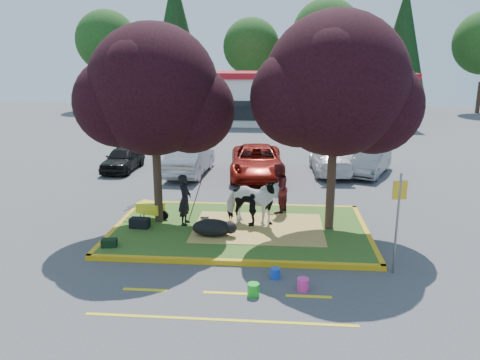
# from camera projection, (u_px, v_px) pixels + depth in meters

# --- Properties ---
(ground) EXTENTS (90.00, 90.00, 0.00)m
(ground) POSITION_uv_depth(u_px,v_px,m) (240.00, 231.00, 15.38)
(ground) COLOR #424244
(ground) RESTS_ON ground
(median_island) EXTENTS (8.00, 5.00, 0.15)m
(median_island) POSITION_uv_depth(u_px,v_px,m) (240.00, 229.00, 15.36)
(median_island) COLOR #305319
(median_island) RESTS_ON ground
(curb_near) EXTENTS (8.30, 0.16, 0.15)m
(curb_near) POSITION_uv_depth(u_px,v_px,m) (232.00, 262.00, 12.87)
(curb_near) COLOR gold
(curb_near) RESTS_ON ground
(curb_far) EXTENTS (8.30, 0.16, 0.15)m
(curb_far) POSITION_uv_depth(u_px,v_px,m) (246.00, 206.00, 17.85)
(curb_far) COLOR gold
(curb_far) RESTS_ON ground
(curb_left) EXTENTS (0.16, 5.30, 0.15)m
(curb_left) POSITION_uv_depth(u_px,v_px,m) (119.00, 226.00, 15.69)
(curb_left) COLOR gold
(curb_left) RESTS_ON ground
(curb_right) EXTENTS (0.16, 5.30, 0.15)m
(curb_right) POSITION_uv_depth(u_px,v_px,m) (366.00, 233.00, 15.03)
(curb_right) COLOR gold
(curb_right) RESTS_ON ground
(straw_bedding) EXTENTS (4.20, 3.00, 0.01)m
(straw_bedding) POSITION_uv_depth(u_px,v_px,m) (258.00, 228.00, 15.29)
(straw_bedding) COLOR tan
(straw_bedding) RESTS_ON median_island
(tree_purple_left) EXTENTS (5.06, 4.20, 6.51)m
(tree_purple_left) POSITION_uv_depth(u_px,v_px,m) (154.00, 96.00, 14.88)
(tree_purple_left) COLOR black
(tree_purple_left) RESTS_ON median_island
(tree_purple_right) EXTENTS (5.30, 4.40, 6.82)m
(tree_purple_right) POSITION_uv_depth(u_px,v_px,m) (336.00, 91.00, 14.17)
(tree_purple_right) COLOR black
(tree_purple_right) RESTS_ON median_island
(fire_lane_stripe_a) EXTENTS (1.10, 0.12, 0.01)m
(fire_lane_stripe_a) POSITION_uv_depth(u_px,v_px,m) (145.00, 290.00, 11.49)
(fire_lane_stripe_a) COLOR yellow
(fire_lane_stripe_a) RESTS_ON ground
(fire_lane_stripe_b) EXTENTS (1.10, 0.12, 0.01)m
(fire_lane_stripe_b) POSITION_uv_depth(u_px,v_px,m) (226.00, 293.00, 11.33)
(fire_lane_stripe_b) COLOR yellow
(fire_lane_stripe_b) RESTS_ON ground
(fire_lane_stripe_c) EXTENTS (1.10, 0.12, 0.01)m
(fire_lane_stripe_c) POSITION_uv_depth(u_px,v_px,m) (309.00, 296.00, 11.16)
(fire_lane_stripe_c) COLOR yellow
(fire_lane_stripe_c) RESTS_ON ground
(fire_lane_long) EXTENTS (6.00, 0.10, 0.01)m
(fire_lane_long) POSITION_uv_depth(u_px,v_px,m) (219.00, 320.00, 10.17)
(fire_lane_long) COLOR yellow
(fire_lane_long) RESTS_ON ground
(retail_building) EXTENTS (20.40, 8.40, 4.40)m
(retail_building) POSITION_uv_depth(u_px,v_px,m) (289.00, 97.00, 41.64)
(retail_building) COLOR silver
(retail_building) RESTS_ON ground
(treeline) EXTENTS (46.58, 7.80, 14.63)m
(treeline) POSITION_uv_depth(u_px,v_px,m) (281.00, 37.00, 49.62)
(treeline) COLOR black
(treeline) RESTS_ON ground
(cow) EXTENTS (2.07, 1.29, 1.63)m
(cow) POSITION_uv_depth(u_px,v_px,m) (252.00, 202.00, 15.33)
(cow) COLOR white
(cow) RESTS_ON median_island
(calf) EXTENTS (1.42, 1.15, 0.54)m
(calf) POSITION_uv_depth(u_px,v_px,m) (212.00, 228.00, 14.53)
(calf) COLOR black
(calf) RESTS_ON median_island
(handler) EXTENTS (0.45, 0.65, 1.69)m
(handler) POSITION_uv_depth(u_px,v_px,m) (185.00, 200.00, 15.45)
(handler) COLOR black
(handler) RESTS_ON median_island
(visitor_a) EXTENTS (0.95, 1.06, 1.80)m
(visitor_a) POSITION_uv_depth(u_px,v_px,m) (278.00, 188.00, 16.60)
(visitor_a) COLOR #471419
(visitor_a) RESTS_ON median_island
(visitor_b) EXTENTS (0.34, 0.67, 1.10)m
(visitor_b) POSITION_uv_depth(u_px,v_px,m) (252.00, 210.00, 15.36)
(visitor_b) COLOR black
(visitor_b) RESTS_ON median_island
(wheelbarrow) EXTENTS (1.54, 0.78, 0.58)m
(wheelbarrow) POSITION_uv_depth(u_px,v_px,m) (151.00, 208.00, 16.02)
(wheelbarrow) COLOR black
(wheelbarrow) RESTS_ON median_island
(gear_bag_dark) EXTENTS (0.66, 0.40, 0.32)m
(gear_bag_dark) POSITION_uv_depth(u_px,v_px,m) (140.00, 223.00, 15.27)
(gear_bag_dark) COLOR black
(gear_bag_dark) RESTS_ON median_island
(gear_bag_green) EXTENTS (0.48, 0.34, 0.23)m
(gear_bag_green) POSITION_uv_depth(u_px,v_px,m) (109.00, 243.00, 13.73)
(gear_bag_green) COLOR black
(gear_bag_green) RESTS_ON median_island
(sign_post) EXTENTS (0.38, 0.10, 2.71)m
(sign_post) POSITION_uv_depth(u_px,v_px,m) (398.00, 212.00, 12.00)
(sign_post) COLOR slate
(sign_post) RESTS_ON ground
(bucket_green) EXTENTS (0.35, 0.35, 0.31)m
(bucket_green) POSITION_uv_depth(u_px,v_px,m) (253.00, 290.00, 11.18)
(bucket_green) COLOR green
(bucket_green) RESTS_ON ground
(bucket_pink) EXTENTS (0.37, 0.37, 0.31)m
(bucket_pink) POSITION_uv_depth(u_px,v_px,m) (303.00, 284.00, 11.44)
(bucket_pink) COLOR #F7369B
(bucket_pink) RESTS_ON ground
(bucket_blue) EXTENTS (0.30, 0.30, 0.28)m
(bucket_blue) POSITION_uv_depth(u_px,v_px,m) (275.00, 273.00, 12.07)
(bucket_blue) COLOR blue
(bucket_blue) RESTS_ON ground
(car_black) EXTENTS (1.53, 3.62, 1.22)m
(car_black) POSITION_uv_depth(u_px,v_px,m) (123.00, 158.00, 23.73)
(car_black) COLOR black
(car_black) RESTS_ON ground
(car_silver) EXTENTS (1.84, 4.60, 1.49)m
(car_silver) POSITION_uv_depth(u_px,v_px,m) (190.00, 160.00, 22.82)
(car_silver) COLOR #93949A
(car_silver) RESTS_ON ground
(car_red) EXTENTS (2.83, 5.50, 1.48)m
(car_red) POSITION_uv_depth(u_px,v_px,m) (257.00, 161.00, 22.43)
(car_red) COLOR maroon
(car_red) RESTS_ON ground
(car_white) EXTENTS (1.97, 4.49, 1.28)m
(car_white) POSITION_uv_depth(u_px,v_px,m) (331.00, 160.00, 23.12)
(car_white) COLOR white
(car_white) RESTS_ON ground
(car_grey) EXTENTS (2.79, 4.13, 1.29)m
(car_grey) POSITION_uv_depth(u_px,v_px,m) (370.00, 162.00, 22.78)
(car_grey) COLOR #5B5F63
(car_grey) RESTS_ON ground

